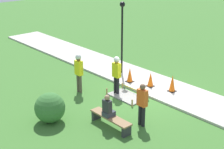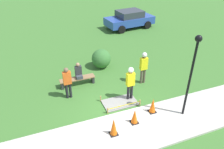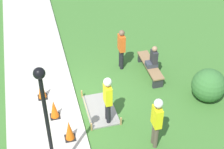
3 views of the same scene
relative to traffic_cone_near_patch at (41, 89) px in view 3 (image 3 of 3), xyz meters
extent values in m
plane|color=#3D702D|center=(0.67, 1.18, -0.50)|extent=(60.00, 60.00, 0.00)
cube|color=#BCB7AD|center=(0.67, -0.07, -0.45)|extent=(28.00, 2.50, 0.10)
cube|color=gray|center=(1.09, 1.89, -0.47)|extent=(1.69, 1.00, 0.06)
cube|color=tan|center=(0.25, 1.39, -0.35)|extent=(0.05, 0.05, 0.32)
cube|color=tan|center=(1.94, 1.39, -0.35)|extent=(0.05, 0.05, 0.32)
cube|color=tan|center=(0.25, 2.40, -0.35)|extent=(0.05, 0.05, 0.32)
cube|color=tan|center=(1.94, 2.40, -0.35)|extent=(0.05, 0.05, 0.32)
cube|color=yellow|center=(1.09, 1.39, -0.27)|extent=(1.69, 0.00, 0.04)
cube|color=black|center=(0.00, 0.00, -0.39)|extent=(0.34, 0.34, 0.02)
cone|color=orange|center=(0.00, 0.00, 0.02)|extent=(0.29, 0.29, 0.79)
cube|color=black|center=(1.09, 0.31, -0.39)|extent=(0.34, 0.34, 0.02)
cone|color=orange|center=(1.09, 0.31, -0.04)|extent=(0.29, 0.29, 0.68)
cube|color=black|center=(2.19, 0.65, -0.39)|extent=(0.34, 0.34, 0.02)
cone|color=orange|center=(2.19, 0.65, -0.02)|extent=(0.29, 0.29, 0.72)
cube|color=#2D2D33|center=(-1.35, 4.28, -0.31)|extent=(0.12, 0.40, 0.39)
cube|color=#2D2D33|center=(0.40, 4.28, -0.31)|extent=(0.12, 0.40, 0.39)
cube|color=olive|center=(-0.47, 4.28, -0.08)|extent=(1.95, 0.44, 0.06)
cube|color=#383D47|center=(-0.36, 4.28, 0.04)|extent=(0.34, 0.44, 0.18)
cube|color=#2D2D33|center=(-0.36, 4.36, 0.38)|extent=(0.36, 0.20, 0.50)
sphere|color=#A37A5B|center=(-0.36, 4.36, 0.73)|extent=(0.21, 0.21, 0.21)
cylinder|color=black|center=(1.59, 2.02, -0.07)|extent=(0.14, 0.14, 0.86)
cylinder|color=black|center=(1.77, 2.02, -0.07)|extent=(0.14, 0.14, 0.86)
cube|color=yellow|center=(1.68, 2.02, 0.70)|extent=(0.40, 0.22, 0.68)
sphere|color=#A37A5B|center=(1.68, 2.02, 1.15)|extent=(0.23, 0.23, 0.23)
sphere|color=white|center=(1.68, 2.02, 1.22)|extent=(0.27, 0.27, 0.27)
cylinder|color=brown|center=(2.94, 3.17, -0.06)|extent=(0.14, 0.14, 0.88)
cylinder|color=brown|center=(3.12, 3.17, -0.06)|extent=(0.14, 0.14, 0.88)
cube|color=yellow|center=(3.03, 3.17, 0.72)|extent=(0.40, 0.22, 0.70)
sphere|color=brown|center=(3.03, 3.17, 1.19)|extent=(0.24, 0.24, 0.24)
sphere|color=white|center=(3.03, 3.17, 1.26)|extent=(0.27, 0.27, 0.27)
cylinder|color=black|center=(-1.25, 3.29, -0.08)|extent=(0.14, 0.14, 0.85)
cylinder|color=black|center=(-1.07, 3.29, -0.08)|extent=(0.14, 0.14, 0.85)
cube|color=#E55B1E|center=(-1.16, 3.29, 0.68)|extent=(0.40, 0.22, 0.67)
sphere|color=brown|center=(-1.16, 3.29, 1.13)|extent=(0.23, 0.23, 0.23)
cylinder|color=black|center=(3.44, 0.03, 1.38)|extent=(0.10, 0.10, 3.57)
sphere|color=black|center=(3.44, 0.03, 3.26)|extent=(0.28, 0.28, 0.28)
sphere|color=#387033|center=(1.45, 5.77, 0.10)|extent=(1.21, 1.21, 1.21)
camera|label=1|loc=(-9.20, 12.00, 6.13)|focal=55.00mm
camera|label=2|loc=(-2.41, -6.00, 6.30)|focal=35.00mm
camera|label=3|loc=(9.64, 0.05, 7.89)|focal=55.00mm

